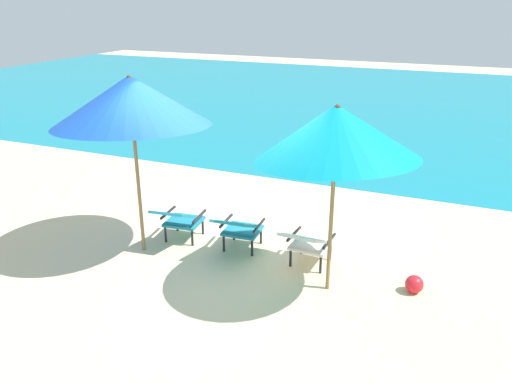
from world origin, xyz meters
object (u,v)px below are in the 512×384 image
(lounge_chair_center, at_px, (238,228))
(beach_umbrella_left, at_px, (131,101))
(beach_umbrella_right, at_px, (336,132))
(lounge_chair_right, at_px, (307,242))
(beach_ball, at_px, (414,284))
(lounge_chair_left, at_px, (179,219))

(lounge_chair_center, relative_size, beach_umbrella_left, 0.31)
(lounge_chair_center, distance_m, beach_umbrella_right, 2.26)
(lounge_chair_right, distance_m, beach_umbrella_right, 1.76)
(beach_umbrella_left, distance_m, beach_ball, 4.40)
(beach_umbrella_right, bearing_deg, lounge_chair_center, 163.04)
(lounge_chair_left, height_order, beach_ball, lounge_chair_left)
(beach_ball, bearing_deg, beach_umbrella_left, -174.64)
(lounge_chair_left, height_order, lounge_chair_center, same)
(beach_umbrella_left, bearing_deg, lounge_chair_right, 9.62)
(beach_umbrella_left, distance_m, beach_umbrella_right, 2.81)
(lounge_chair_right, relative_size, beach_umbrella_left, 0.30)
(lounge_chair_right, distance_m, beach_umbrella_left, 3.03)
(lounge_chair_right, xyz_separation_m, beach_umbrella_left, (-2.40, -0.41, 1.82))
(lounge_chair_left, height_order, lounge_chair_right, same)
(beach_umbrella_right, bearing_deg, lounge_chair_left, 170.97)
(lounge_chair_right, relative_size, beach_umbrella_right, 0.33)
(beach_ball, bearing_deg, lounge_chair_right, 178.21)
(beach_umbrella_right, bearing_deg, lounge_chair_right, 136.68)
(lounge_chair_left, height_order, beach_umbrella_left, beach_umbrella_left)
(lounge_chair_center, bearing_deg, beach_umbrella_right, -16.96)
(lounge_chair_center, height_order, lounge_chair_right, same)
(lounge_chair_left, xyz_separation_m, lounge_chair_right, (2.01, 0.00, 0.00))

